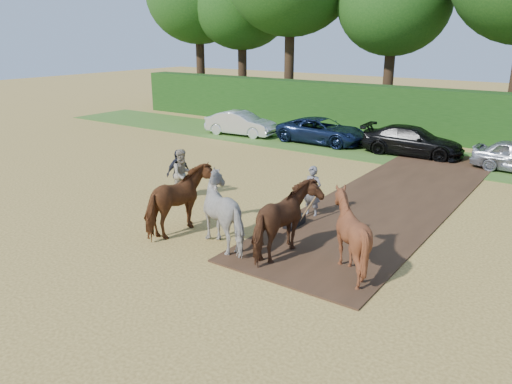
% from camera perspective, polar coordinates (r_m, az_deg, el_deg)
% --- Properties ---
extents(ground, '(120.00, 120.00, 0.00)m').
position_cam_1_polar(ground, '(14.69, 0.53, -6.63)').
color(ground, gold).
rests_on(ground, ground).
extents(earth_strip, '(4.50, 17.00, 0.05)m').
position_cam_1_polar(earth_strip, '(19.95, 15.68, -0.55)').
color(earth_strip, '#472D1C').
rests_on(earth_strip, ground).
extents(grass_verge, '(50.00, 5.00, 0.03)m').
position_cam_1_polar(grass_verge, '(26.83, 17.83, 3.86)').
color(grass_verge, '#38601E').
rests_on(grass_verge, ground).
extents(hedgerow, '(46.00, 1.60, 3.00)m').
position_cam_1_polar(hedgerow, '(30.82, 20.71, 8.10)').
color(hedgerow, '#14380F').
rests_on(hedgerow, ground).
extents(spectator_near, '(1.01, 1.13, 1.94)m').
position_cam_1_polar(spectator_near, '(18.97, -8.34, 1.98)').
color(spectator_near, '#B9AE91').
rests_on(spectator_near, ground).
extents(spectator_far, '(0.60, 1.14, 1.85)m').
position_cam_1_polar(spectator_far, '(19.34, -8.85, 2.13)').
color(spectator_far, '#23252F').
rests_on(spectator_far, ground).
extents(plough_team, '(6.95, 5.22, 2.13)m').
position_cam_1_polar(plough_team, '(14.31, 0.41, -2.73)').
color(plough_team, brown).
rests_on(plough_team, ground).
extents(parked_cars, '(31.28, 3.41, 1.49)m').
position_cam_1_polar(parked_cars, '(26.38, 21.13, 4.88)').
color(parked_cars, silver).
rests_on(parked_cars, ground).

